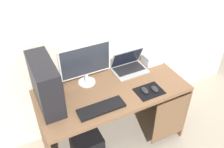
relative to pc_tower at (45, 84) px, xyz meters
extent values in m
plane|color=#9E9384|center=(0.59, -0.08, -0.94)|extent=(8.00, 8.00, 0.00)
cube|color=beige|center=(0.59, 0.30, 0.36)|extent=(4.00, 0.04, 2.60)
cube|color=brown|center=(0.59, -0.08, -0.24)|extent=(1.44, 0.68, 0.03)
cube|color=brown|center=(-0.12, -0.08, -0.60)|extent=(0.02, 0.68, 0.69)
cube|color=brown|center=(1.30, -0.08, -0.60)|extent=(0.02, 0.68, 0.69)
cube|color=brown|center=(1.09, -0.42, -0.56)|extent=(0.40, 0.01, 0.55)
cube|color=black|center=(0.00, 0.00, 0.00)|extent=(0.18, 0.49, 0.44)
cylinder|color=silver|center=(0.41, 0.12, -0.21)|extent=(0.17, 0.17, 0.01)
cylinder|color=silver|center=(0.41, 0.12, -0.16)|extent=(0.04, 0.04, 0.09)
cube|color=silver|center=(0.41, 0.11, 0.05)|extent=(0.50, 0.02, 0.32)
cube|color=#232833|center=(0.41, 0.10, 0.05)|extent=(0.47, 0.00, 0.29)
cube|color=#9EA3A8|center=(0.89, 0.10, -0.21)|extent=(0.35, 0.25, 0.01)
cube|color=black|center=(0.89, 0.12, -0.21)|extent=(0.31, 0.17, 0.00)
cube|color=#9EA3A8|center=(0.89, 0.18, -0.10)|extent=(0.35, 0.10, 0.22)
cube|color=black|center=(0.89, 0.17, -0.10)|extent=(0.33, 0.09, 0.20)
cube|color=white|center=(1.19, 0.12, -0.16)|extent=(0.20, 0.14, 0.11)
cube|color=black|center=(0.38, -0.28, -0.21)|extent=(0.42, 0.14, 0.02)
cube|color=black|center=(0.89, -0.27, -0.22)|extent=(0.26, 0.20, 0.00)
ellipsoid|color=#232326|center=(0.84, -0.26, -0.20)|extent=(0.06, 0.10, 0.03)
ellipsoid|color=#232326|center=(0.94, -0.28, -0.20)|extent=(0.06, 0.10, 0.03)
cube|color=black|center=(0.26, -0.15, -0.80)|extent=(0.29, 0.29, 0.29)
camera|label=1|loc=(-0.21, -1.66, 1.28)|focal=38.70mm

